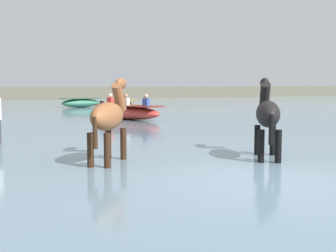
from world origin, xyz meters
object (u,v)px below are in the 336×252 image
boat_far_offshore (121,105)px  boat_near_port (128,112)px  horse_lead_black (267,116)px  boat_distant_east (81,103)px  horse_trailing_chestnut (109,118)px

boat_far_offshore → boat_near_port: boat_far_offshore is taller
horse_lead_black → boat_distant_east: bearing=89.7°
horse_lead_black → boat_far_offshore: 15.27m
horse_lead_black → boat_far_offshore: (1.26, 15.21, -0.49)m
boat_far_offshore → horse_trailing_chestnut: bearing=-106.5°
boat_far_offshore → boat_distant_east: size_ratio=1.32×
boat_far_offshore → boat_distant_east: 5.63m
horse_trailing_chestnut → boat_distant_east: bearing=81.0°
horse_trailing_chestnut → boat_distant_east: size_ratio=0.69×
boat_distant_east → boat_far_offshore: bearing=-78.4°
horse_trailing_chestnut → boat_distant_east: horse_trailing_chestnut is taller
horse_trailing_chestnut → boat_far_offshore: horse_trailing_chestnut is taller
boat_far_offshore → boat_distant_east: boat_far_offshore is taller
horse_lead_black → boat_near_port: 10.35m
horse_lead_black → boat_near_port: bearing=89.0°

